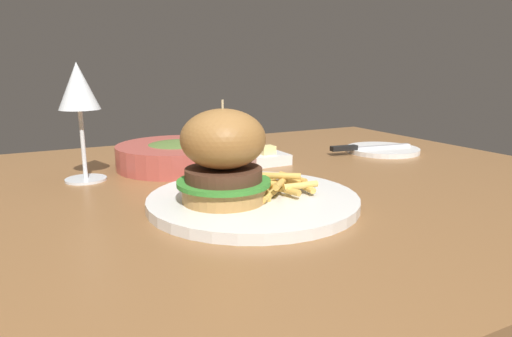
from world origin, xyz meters
name	(u,v)px	position (x,y,z in m)	size (l,w,h in m)	color
dining_table	(213,238)	(0.00, 0.00, 0.66)	(1.32, 0.92, 0.74)	brown
main_plate	(253,200)	(0.02, -0.11, 0.75)	(0.29, 0.29, 0.01)	white
burger_sandwich	(223,156)	(-0.03, -0.11, 0.81)	(0.12, 0.12, 0.13)	#B78447
fries_pile	(281,185)	(0.06, -0.12, 0.77)	(0.09, 0.10, 0.03)	gold
wine_glass	(78,92)	(-0.17, 0.14, 0.89)	(0.07, 0.07, 0.19)	silver
bread_plate	(383,150)	(0.45, 0.10, 0.74)	(0.16, 0.16, 0.01)	white
table_knife	(364,147)	(0.40, 0.11, 0.75)	(0.20, 0.04, 0.01)	silver
butter_dish	(267,158)	(0.16, 0.11, 0.75)	(0.08, 0.06, 0.04)	white
soup_bowl	(177,154)	(0.00, 0.17, 0.76)	(0.23, 0.23, 0.05)	#B24C42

